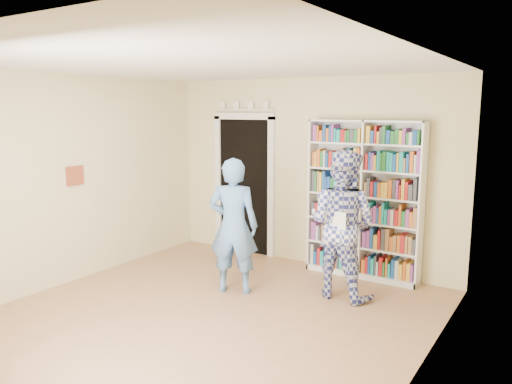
# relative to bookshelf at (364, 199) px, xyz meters

# --- Properties ---
(floor) EXTENTS (5.00, 5.00, 0.00)m
(floor) POSITION_rel_bookshelf_xyz_m (-0.92, -2.34, -1.07)
(floor) COLOR #9F704D
(floor) RESTS_ON ground
(ceiling) EXTENTS (5.00, 5.00, 0.00)m
(ceiling) POSITION_rel_bookshelf_xyz_m (-0.92, -2.34, 1.63)
(ceiling) COLOR white
(ceiling) RESTS_ON wall_back
(wall_back) EXTENTS (4.50, 0.00, 4.50)m
(wall_back) POSITION_rel_bookshelf_xyz_m (-0.92, 0.16, 0.28)
(wall_back) COLOR beige
(wall_back) RESTS_ON floor
(wall_left) EXTENTS (0.00, 5.00, 5.00)m
(wall_left) POSITION_rel_bookshelf_xyz_m (-3.17, -2.34, 0.28)
(wall_left) COLOR beige
(wall_left) RESTS_ON floor
(wall_right) EXTENTS (0.00, 5.00, 5.00)m
(wall_right) POSITION_rel_bookshelf_xyz_m (1.33, -2.34, 0.28)
(wall_right) COLOR beige
(wall_right) RESTS_ON floor
(bookshelf) EXTENTS (1.54, 0.29, 2.12)m
(bookshelf) POSITION_rel_bookshelf_xyz_m (0.00, 0.00, 0.00)
(bookshelf) COLOR white
(bookshelf) RESTS_ON floor
(doorway) EXTENTS (1.10, 0.08, 2.43)m
(doorway) POSITION_rel_bookshelf_xyz_m (-2.02, 0.13, 0.11)
(doorway) COLOR black
(doorway) RESTS_ON floor
(wall_art) EXTENTS (0.03, 0.25, 0.25)m
(wall_art) POSITION_rel_bookshelf_xyz_m (-3.15, -2.14, 0.33)
(wall_art) COLOR maroon
(wall_art) RESTS_ON wall_left
(man_blue) EXTENTS (0.72, 0.61, 1.68)m
(man_blue) POSITION_rel_bookshelf_xyz_m (-1.14, -1.42, -0.23)
(man_blue) COLOR #5787C3
(man_blue) RESTS_ON floor
(man_plaid) EXTENTS (0.94, 0.77, 1.79)m
(man_plaid) POSITION_rel_bookshelf_xyz_m (0.04, -0.83, -0.17)
(man_plaid) COLOR navy
(man_plaid) RESTS_ON floor
(paper_sheet) EXTENTS (0.20, 0.04, 0.28)m
(paper_sheet) POSITION_rel_bookshelf_xyz_m (0.11, -1.11, -0.11)
(paper_sheet) COLOR white
(paper_sheet) RESTS_ON man_plaid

